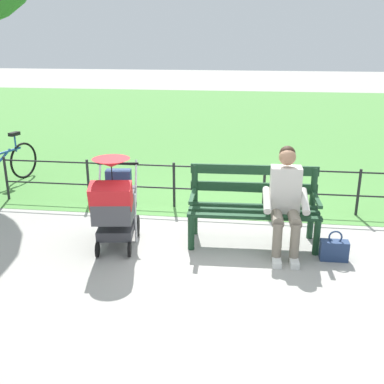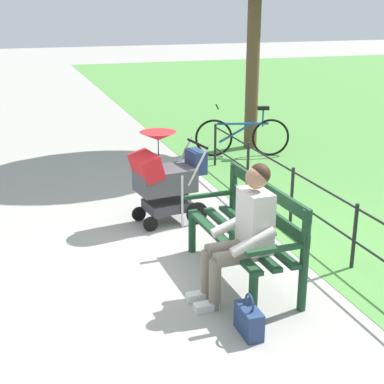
# 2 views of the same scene
# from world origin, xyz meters

# --- Properties ---
(ground_plane) EXTENTS (60.00, 60.00, 0.00)m
(ground_plane) POSITION_xyz_m (0.00, 0.00, 0.00)
(ground_plane) COLOR #9E9B93
(grass_lawn) EXTENTS (40.00, 16.00, 0.01)m
(grass_lawn) POSITION_xyz_m (0.00, -8.80, 0.00)
(grass_lawn) COLOR #518E42
(grass_lawn) RESTS_ON ground
(park_bench) EXTENTS (1.62, 0.65, 0.96)m
(park_bench) POSITION_xyz_m (-0.52, -0.12, 0.53)
(park_bench) COLOR #193D23
(park_bench) RESTS_ON ground
(person_on_bench) EXTENTS (0.54, 0.74, 1.28)m
(person_on_bench) POSITION_xyz_m (-0.89, 0.11, 0.68)
(person_on_bench) COLOR slate
(person_on_bench) RESTS_ON ground
(stroller) EXTENTS (0.62, 0.94, 1.15)m
(stroller) POSITION_xyz_m (1.15, 0.27, 0.59)
(stroller) COLOR black
(stroller) RESTS_ON ground
(handbag) EXTENTS (0.32, 0.14, 0.37)m
(handbag) POSITION_xyz_m (-1.47, 0.29, 0.13)
(handbag) COLOR navy
(handbag) RESTS_ON ground
(park_fence) EXTENTS (6.77, 0.04, 0.70)m
(park_fence) POSITION_xyz_m (0.00, -1.21, 0.42)
(park_fence) COLOR black
(park_fence) RESTS_ON ground
(bicycle) EXTENTS (0.58, 1.61, 0.89)m
(bicycle) POSITION_xyz_m (3.78, -1.88, 0.36)
(bicycle) COLOR black
(bicycle) RESTS_ON ground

